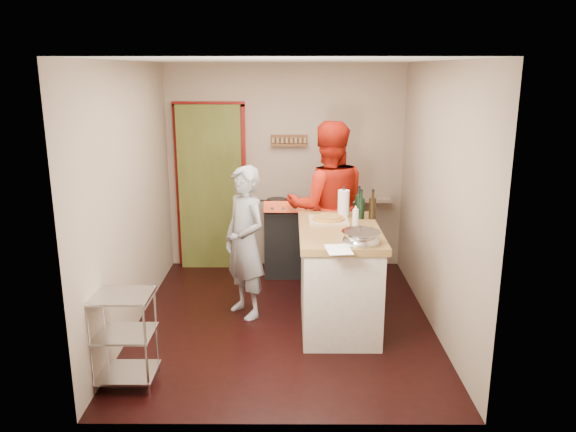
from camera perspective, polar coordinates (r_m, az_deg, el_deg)
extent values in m
plane|color=black|center=(5.91, -0.43, -10.57)|extent=(3.50, 3.50, 0.00)
cube|color=gray|center=(7.19, -0.29, 4.95)|extent=(3.00, 0.04, 2.60)
cube|color=#565B23|center=(7.36, -7.71, 3.06)|extent=(0.80, 0.40, 2.10)
cube|color=maroon|center=(7.36, -11.03, 2.92)|extent=(0.06, 0.06, 2.10)
cube|color=maroon|center=(7.25, -4.49, 2.96)|extent=(0.06, 0.06, 2.10)
cube|color=maroon|center=(7.15, -8.08, 11.20)|extent=(0.90, 0.06, 0.06)
cube|color=brown|center=(7.10, 0.11, 7.26)|extent=(0.46, 0.09, 0.03)
cube|color=brown|center=(7.13, 0.11, 7.78)|extent=(0.46, 0.02, 0.12)
cube|color=olive|center=(7.09, 0.11, 7.70)|extent=(0.42, 0.04, 0.07)
cube|color=gray|center=(7.23, 7.26, 1.64)|extent=(0.80, 0.18, 0.04)
cube|color=black|center=(7.18, 5.71, 2.58)|extent=(0.10, 0.14, 0.22)
cube|color=gray|center=(5.70, -15.73, 1.76)|extent=(0.04, 3.50, 2.60)
cube|color=gray|center=(5.66, 14.91, 1.74)|extent=(0.04, 3.50, 2.60)
cube|color=white|center=(5.34, -0.48, 15.65)|extent=(3.00, 3.50, 0.02)
cube|color=black|center=(7.09, 0.10, -2.68)|extent=(0.60, 0.55, 0.80)
cube|color=black|center=(6.98, 0.10, 0.69)|extent=(0.60, 0.55, 0.06)
cube|color=maroon|center=(6.68, 0.10, 0.85)|extent=(0.60, 0.15, 0.17)
cylinder|color=black|center=(7.09, -1.11, 1.54)|extent=(0.26, 0.26, 0.05)
cylinder|color=silver|center=(4.76, -19.49, -12.71)|extent=(0.02, 0.02, 0.80)
cylinder|color=silver|center=(4.63, -14.23, -13.07)|extent=(0.02, 0.02, 0.80)
cylinder|color=silver|center=(5.06, -18.14, -10.87)|extent=(0.02, 0.02, 0.80)
cylinder|color=silver|center=(4.94, -13.20, -11.14)|extent=(0.02, 0.02, 0.80)
cube|color=silver|center=(4.98, -16.02, -15.02)|extent=(0.48, 0.40, 0.02)
cube|color=silver|center=(4.82, -16.32, -11.40)|extent=(0.48, 0.40, 0.02)
cube|color=silver|center=(4.69, -16.61, -7.77)|extent=(0.48, 0.40, 0.02)
cube|color=beige|center=(5.69, 5.14, -6.47)|extent=(0.73, 1.27, 0.94)
cube|color=olive|center=(5.53, 5.26, -1.58)|extent=(0.79, 1.34, 0.07)
cube|color=tan|center=(5.74, 4.13, -0.46)|extent=(0.40, 0.40, 0.02)
cylinder|color=#BF8D3B|center=(5.74, 4.14, -0.22)|extent=(0.32, 0.32, 0.02)
ellipsoid|color=silver|center=(5.06, 7.41, -2.15)|extent=(0.35, 0.35, 0.11)
cylinder|color=white|center=(5.94, 5.66, 1.29)|extent=(0.12, 0.12, 0.28)
cylinder|color=silver|center=(5.59, 6.87, -0.17)|extent=(0.06, 0.06, 0.17)
cube|color=white|center=(4.87, 5.16, -3.40)|extent=(0.24, 0.32, 0.00)
cylinder|color=black|center=(6.01, 7.21, 1.56)|extent=(0.08, 0.08, 0.31)
cylinder|color=black|center=(5.88, 8.59, 1.20)|extent=(0.08, 0.08, 0.31)
cylinder|color=black|center=(5.86, 7.43, 1.20)|extent=(0.08, 0.08, 0.31)
imported|color=#ADACB1|center=(5.79, -4.40, -2.71)|extent=(0.66, 0.69, 1.59)
imported|color=#AC1A0B|center=(6.47, 4.04, 0.92)|extent=(1.00, 0.80, 1.97)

